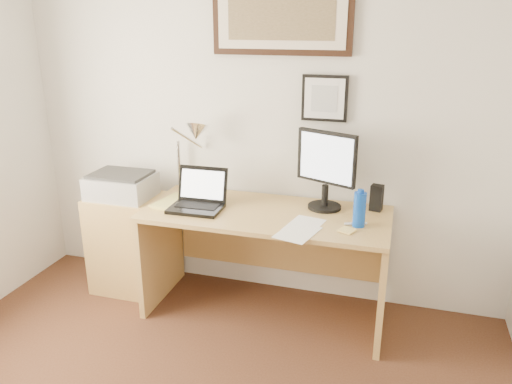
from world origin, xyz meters
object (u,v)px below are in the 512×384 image
at_px(side_cabinet, 129,243).
at_px(water_bottle, 359,210).
at_px(laptop, 198,200).
at_px(printer, 121,185).
at_px(desk, 269,239).
at_px(book, 162,200).
at_px(lcd_monitor, 326,166).

distance_m(side_cabinet, water_bottle, 1.75).
bearing_deg(laptop, printer, 171.01).
distance_m(desk, printer, 1.12).
xyz_separation_m(side_cabinet, book, (0.33, -0.06, 0.40)).
bearing_deg(water_bottle, side_cabinet, 175.87).
xyz_separation_m(water_bottle, printer, (-1.68, 0.11, -0.04)).
bearing_deg(water_bottle, desk, 165.48).
height_order(laptop, lcd_monitor, lcd_monitor).
bearing_deg(desk, laptop, -162.42).
distance_m(book, laptop, 0.29).
xyz_separation_m(water_bottle, desk, (-0.60, 0.16, -0.34)).
bearing_deg(laptop, book, 171.58).
bearing_deg(desk, side_cabinet, -178.11).
distance_m(water_bottle, book, 1.34).
bearing_deg(laptop, side_cabinet, 170.28).
distance_m(side_cabinet, desk, 1.08).
height_order(side_cabinet, desk, desk).
height_order(lcd_monitor, printer, lcd_monitor).
height_order(book, printer, printer).
bearing_deg(lcd_monitor, desk, -167.15).
bearing_deg(printer, water_bottle, -3.89).
xyz_separation_m(side_cabinet, desk, (1.07, 0.04, 0.15)).
bearing_deg(lcd_monitor, water_bottle, -43.91).
bearing_deg(book, desk, 7.69).
relative_size(water_bottle, desk, 0.13).
xyz_separation_m(desk, lcd_monitor, (0.36, 0.08, 0.53)).
relative_size(book, printer, 0.67).
bearing_deg(desk, lcd_monitor, 12.85).
bearing_deg(printer, laptop, -8.99).
relative_size(water_bottle, printer, 0.49).
distance_m(book, desk, 0.78).
height_order(side_cabinet, lcd_monitor, lcd_monitor).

